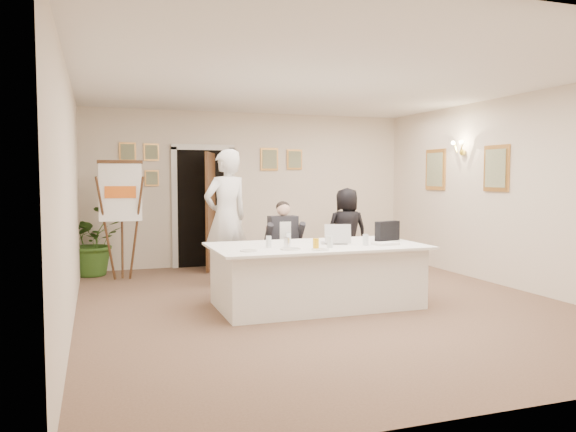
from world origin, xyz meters
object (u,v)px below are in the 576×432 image
Objects in this scene: flip_chart at (121,226)px; steel_jug at (287,242)px; conference_table at (316,275)px; potted_palm at (93,241)px; seated_man at (284,245)px; paper_stack at (385,244)px; oj_glass at (316,244)px; standing_man at (226,218)px; laptop at (334,233)px; standing_woman at (347,231)px; laptop_bag at (387,231)px.

steel_jug is at bearing -56.15° from flip_chart.
potted_palm is (-2.67, 3.24, 0.18)m from conference_table.
steel_jug is (-0.36, -1.19, 0.18)m from seated_man.
oj_glass reaches higher than paper_stack.
standing_man reaches higher than laptop.
paper_stack is at bearing -12.44° from laptop.
standing_man is at bearing -31.03° from flip_chart.
conference_table is 0.65m from oj_glass.
potted_palm is at bearing 151.64° from laptop.
standing_man is 1.96m from laptop.
potted_palm is (-1.90, 1.53, -0.44)m from standing_man.
standing_man is 2.48m from potted_palm.
steel_jug is (-0.25, 0.33, -0.01)m from oj_glass.
standing_man is at bearing 140.64° from laptop.
standing_man is 2.22m from oj_glass.
flip_chart is 3.56m from laptop.
paper_stack is 1.25m from steel_jug.
oj_glass is at bearing -55.87° from potted_palm.
seated_man is 3.68× the size of laptop.
standing_man reaches higher than paper_stack.
oj_glass is (0.59, -2.14, -0.18)m from standing_man.
paper_stack is (0.55, -0.34, -0.12)m from laptop.
steel_jug is at bearing 55.16° from standing_woman.
laptop is at bearing 47.25° from oj_glass.
seated_man is at bearing 120.91° from laptop_bag.
standing_woman is at bearing 77.06° from paper_stack.
seated_man is 1.51m from laptop_bag.
conference_table is 23.92× the size of steel_jug.
steel_jug is (-0.68, -0.14, -0.08)m from laptop.
laptop_bag is (3.72, -3.13, 0.33)m from potted_palm.
paper_stack is (3.04, -2.89, -0.06)m from flip_chart.
flip_chart is at bearing -56.14° from potted_palm.
standing_woman is at bearing 57.82° from oj_glass.
laptop is 0.70m from steel_jug.
standing_man is at bearing 114.13° from conference_table.
oj_glass is at bearing -55.81° from flip_chart.
conference_table is at bearing 67.14° from oj_glass.
standing_man is 2.43m from laptop_bag.
standing_man reaches higher than oj_glass.
standing_woman is 4.19m from potted_palm.
oj_glass is at bearing -112.86° from conference_table.
seated_man is at bearing 126.09° from laptop.
oj_glass is (-1.23, -0.53, -0.06)m from laptop_bag.
laptop reaches higher than conference_table.
oj_glass is at bearing 84.64° from standing_man.
potted_palm is at bearing -59.47° from standing_man.
standing_man reaches higher than seated_man.
standing_man is 1.77× the size of potted_palm.
standing_woman is at bearing 40.81° from seated_man.
standing_woman is (1.32, 1.96, 0.33)m from conference_table.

